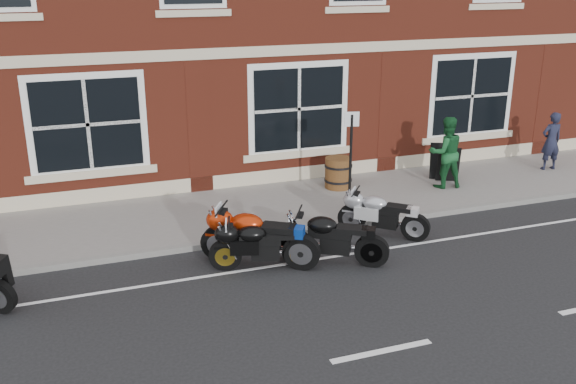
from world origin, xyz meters
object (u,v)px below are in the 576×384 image
Objects in this scene: moto_sport_silver at (382,213)px; pedestrian_left at (551,141)px; pedestrian_right at (446,152)px; a_board_sign at (445,163)px; moto_naked_black at (331,236)px; barrel_planter at (338,173)px; moto_sport_red at (257,235)px; parking_sign at (351,155)px; moto_sport_black at (260,243)px.

moto_sport_silver is 0.97× the size of pedestrian_left.
pedestrian_right is 1.90× the size of a_board_sign.
moto_naked_black reaches higher than barrel_planter.
pedestrian_left is 0.88× the size of pedestrian_right.
moto_sport_red is 1.07× the size of moto_naked_black.
moto_sport_black is at bearing -131.05° from parking_sign.
pedestrian_left is (9.01, 2.78, 0.31)m from moto_sport_red.
moto_naked_black is at bearing 41.78° from pedestrian_right.
moto_naked_black is 5.59m from a_board_sign.
a_board_sign reaches higher than moto_sport_silver.
moto_sport_red is at bearing -129.46° from a_board_sign.
pedestrian_right is (-3.47, -0.33, 0.10)m from pedestrian_left.
moto_sport_red is 1.36m from moto_naked_black.
pedestrian_left reaches higher than a_board_sign.
a_board_sign is at bearing -7.67° from barrel_planter.
a_board_sign is (-3.18, 0.11, -0.32)m from pedestrian_left.
moto_naked_black is 0.82× the size of parking_sign.
moto_sport_red is 2.85m from moto_sport_silver.
moto_sport_red is at bearing 21.91° from pedestrian_left.
pedestrian_right is (5.55, 2.45, 0.41)m from moto_sport_red.
pedestrian_right is 0.67m from a_board_sign.
moto_sport_red is at bearing 141.22° from moto_sport_silver.
parking_sign is (2.65, 1.71, 0.82)m from moto_sport_red.
a_board_sign is (5.84, 2.89, -0.01)m from moto_sport_red.
parking_sign reaches higher than moto_sport_red.
pedestrian_left is at bearing -166.57° from pedestrian_right.
a_board_sign is at bearing -115.22° from pedestrian_right.
moto_naked_black is 4.05m from barrel_planter.
moto_sport_red is 1.27× the size of pedestrian_left.
barrel_planter is 1.85m from parking_sign.
pedestrian_right is (2.74, 1.98, 0.50)m from moto_sport_silver.
moto_naked_black is (1.32, -0.18, 0.03)m from moto_sport_black.
moto_naked_black is at bearing 27.11° from pedestrian_left.
pedestrian_right reaches higher than moto_naked_black.
moto_sport_silver is 3.42m from pedestrian_right.
pedestrian_left is 6.47m from parking_sign.
pedestrian_left is at bearing -39.44° from moto_sport_red.
moto_sport_black is 3.40m from parking_sign.
moto_naked_black is (-1.50, -0.85, 0.04)m from moto_sport_silver.
pedestrian_left reaches higher than moto_sport_silver.
moto_naked_black is at bearing -119.91° from a_board_sign.
barrel_planter is (3.07, 3.26, -0.09)m from moto_sport_red.
moto_sport_silver is at bearing -95.21° from barrel_planter.
parking_sign is (-2.90, -0.74, 0.41)m from pedestrian_right.
moto_naked_black is 2.64m from parking_sign.
barrel_planter is at bearing 36.65° from moto_sport_silver.
moto_sport_red is 6.08m from pedestrian_right.
moto_naked_black is 1.99× the size of a_board_sign.
pedestrian_right is at bearing -18.21° from barrel_planter.
pedestrian_right is at bearing 10.21° from pedestrian_left.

